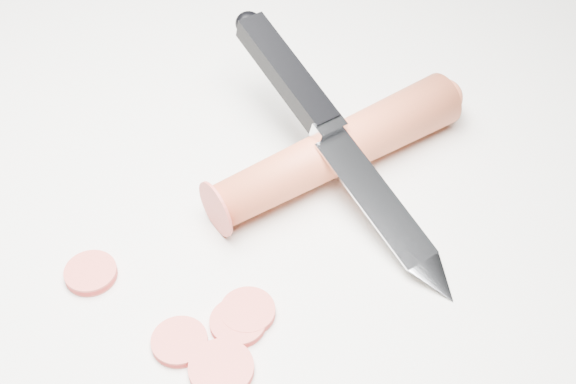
% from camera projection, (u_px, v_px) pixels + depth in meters
% --- Properties ---
extents(ground, '(2.40, 2.40, 0.00)m').
position_uv_depth(ground, '(239.00, 253.00, 0.55)').
color(ground, silver).
rests_on(ground, ground).
extents(carrot, '(0.15, 0.19, 0.04)m').
position_uv_depth(carrot, '(337.00, 150.00, 0.59)').
color(carrot, '#CD4F2C').
rests_on(carrot, ground).
extents(carrot_slice_0, '(0.04, 0.04, 0.01)m').
position_uv_depth(carrot_slice_0, '(238.00, 323.00, 0.51)').
color(carrot_slice_0, '#C94136').
rests_on(carrot_slice_0, ground).
extents(carrot_slice_1, '(0.03, 0.03, 0.01)m').
position_uv_depth(carrot_slice_1, '(91.00, 273.00, 0.53)').
color(carrot_slice_1, '#C94136').
rests_on(carrot_slice_1, ground).
extents(carrot_slice_2, '(0.04, 0.04, 0.01)m').
position_uv_depth(carrot_slice_2, '(180.00, 342.00, 0.50)').
color(carrot_slice_2, '#C94136').
rests_on(carrot_slice_2, ground).
extents(carrot_slice_3, '(0.04, 0.04, 0.01)m').
position_uv_depth(carrot_slice_3, '(221.00, 369.00, 0.49)').
color(carrot_slice_3, '#C94136').
rests_on(carrot_slice_3, ground).
extents(carrot_slice_4, '(0.04, 0.04, 0.01)m').
position_uv_depth(carrot_slice_4, '(248.00, 311.00, 0.51)').
color(carrot_slice_4, '#C94136').
rests_on(carrot_slice_4, ground).
extents(kitchen_knife, '(0.23, 0.17, 0.08)m').
position_uv_depth(kitchen_knife, '(341.00, 142.00, 0.57)').
color(kitchen_knife, silver).
rests_on(kitchen_knife, ground).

